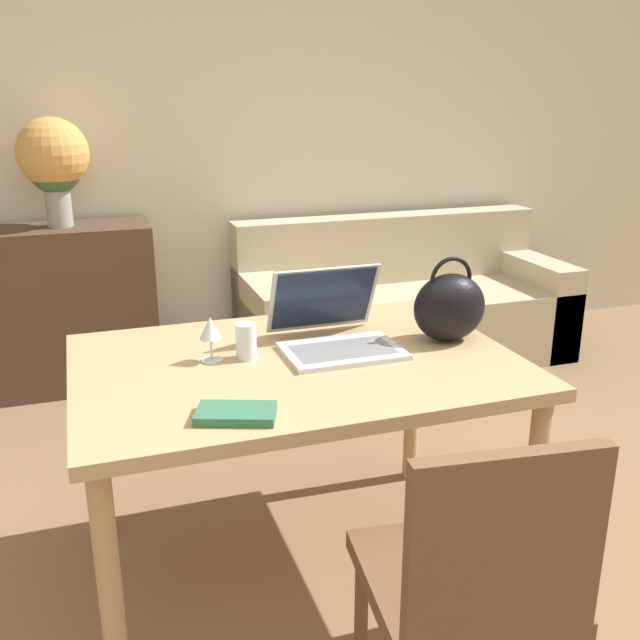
% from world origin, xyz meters
% --- Properties ---
extents(wall_back, '(10.00, 0.06, 2.70)m').
position_xyz_m(wall_back, '(0.00, 2.81, 1.35)').
color(wall_back, beige).
rests_on(wall_back, ground_plane).
extents(dining_table, '(1.34, 0.94, 0.75)m').
position_xyz_m(dining_table, '(-0.02, 0.67, 0.67)').
color(dining_table, tan).
rests_on(dining_table, ground_plane).
extents(chair, '(0.49, 0.49, 0.88)m').
position_xyz_m(chair, '(0.14, -0.14, 0.50)').
color(chair, brown).
rests_on(chair, ground_plane).
extents(couch, '(1.90, 0.78, 0.82)m').
position_xyz_m(couch, '(1.15, 2.37, 0.29)').
color(couch, '#C1B293').
rests_on(couch, ground_plane).
extents(sideboard, '(1.27, 0.40, 0.87)m').
position_xyz_m(sideboard, '(-0.90, 2.55, 0.44)').
color(sideboard, '#4C3828').
rests_on(sideboard, ground_plane).
extents(laptop, '(0.37, 0.37, 0.25)m').
position_xyz_m(laptop, '(0.13, 0.76, 0.81)').
color(laptop, silver).
rests_on(laptop, dining_table).
extents(drinking_glass, '(0.06, 0.06, 0.11)m').
position_xyz_m(drinking_glass, '(-0.17, 0.73, 0.80)').
color(drinking_glass, silver).
rests_on(drinking_glass, dining_table).
extents(wine_glass, '(0.07, 0.07, 0.14)m').
position_xyz_m(wine_glass, '(-0.27, 0.74, 0.85)').
color(wine_glass, silver).
rests_on(wine_glass, dining_table).
extents(handbag, '(0.25, 0.17, 0.28)m').
position_xyz_m(handbag, '(0.50, 0.68, 0.86)').
color(handbag, black).
rests_on(handbag, dining_table).
extents(flower_vase, '(0.35, 0.35, 0.54)m').
position_xyz_m(flower_vase, '(-0.70, 2.55, 1.20)').
color(flower_vase, '#9E998E').
rests_on(flower_vase, sideboard).
extents(book, '(0.23, 0.18, 0.02)m').
position_xyz_m(book, '(-0.29, 0.33, 0.76)').
color(book, '#336B4C').
rests_on(book, dining_table).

